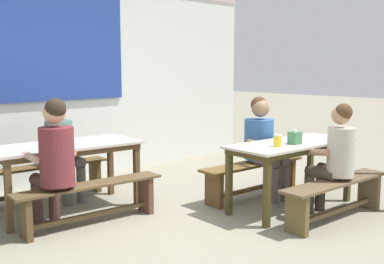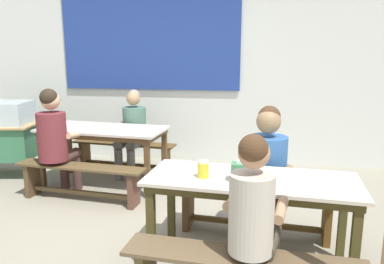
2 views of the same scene
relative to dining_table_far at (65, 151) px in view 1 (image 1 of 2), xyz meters
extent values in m
plane|color=gray|center=(0.85, -1.27, -0.68)|extent=(40.00, 40.00, 0.00)
cube|color=silver|center=(0.85, 1.38, 0.70)|extent=(6.91, 0.12, 2.76)
cube|color=navy|center=(0.27, 1.29, 1.23)|extent=(2.80, 0.03, 1.54)
cube|color=beige|center=(0.00, 0.00, 0.06)|extent=(1.66, 0.88, 0.03)
cube|color=brown|center=(0.00, 0.00, 0.02)|extent=(1.57, 0.81, 0.06)
cube|color=brown|center=(0.74, 0.24, -0.34)|extent=(0.07, 0.07, 0.67)
cube|color=brown|center=(0.69, -0.37, -0.34)|extent=(0.07, 0.07, 0.67)
cube|color=brown|center=(-0.74, -0.24, -0.34)|extent=(0.07, 0.07, 0.67)
cube|color=beige|center=(1.90, -1.65, 0.06)|extent=(1.65, 0.76, 0.03)
cube|color=#433C1A|center=(1.90, -1.65, 0.02)|extent=(1.57, 0.70, 0.06)
cube|color=#433C1A|center=(2.64, -1.44, -0.34)|extent=(0.06, 0.06, 0.67)
cube|color=#433C1A|center=(2.61, -1.97, -0.34)|extent=(0.06, 0.06, 0.67)
cube|color=#433C1A|center=(1.20, -1.34, -0.34)|extent=(0.06, 0.06, 0.67)
cube|color=#433C1A|center=(1.16, -1.87, -0.34)|extent=(0.06, 0.06, 0.67)
cube|color=brown|center=(0.05, 0.58, -0.26)|extent=(1.54, 0.40, 0.02)
cube|color=brown|center=(0.69, 0.52, -0.48)|extent=(0.08, 0.23, 0.40)
cube|color=brown|center=(0.05, 0.58, -0.58)|extent=(1.25, 0.16, 0.04)
cube|color=brown|center=(-0.05, -0.58, -0.26)|extent=(1.58, 0.41, 0.02)
cube|color=brown|center=(0.60, -0.64, -0.48)|extent=(0.08, 0.23, 0.40)
cube|color=brown|center=(-0.71, -0.52, -0.48)|extent=(0.08, 0.23, 0.40)
cube|color=brown|center=(-0.05, -0.58, -0.58)|extent=(1.28, 0.16, 0.04)
cube|color=brown|center=(1.94, -1.07, -0.27)|extent=(1.55, 0.41, 0.03)
cube|color=brown|center=(2.59, -1.11, -0.48)|extent=(0.08, 0.26, 0.40)
cube|color=brown|center=(1.30, -1.03, -0.48)|extent=(0.08, 0.26, 0.40)
cube|color=brown|center=(1.94, -1.07, -0.58)|extent=(1.26, 0.13, 0.04)
cube|color=brown|center=(1.86, -2.24, -0.27)|extent=(1.57, 0.39, 0.03)
cube|color=brown|center=(2.52, -2.28, -0.48)|extent=(0.08, 0.25, 0.40)
cube|color=brown|center=(1.21, -2.19, -0.48)|extent=(0.08, 0.25, 0.40)
cube|color=brown|center=(1.86, -2.24, -0.58)|extent=(1.27, 0.13, 0.04)
cylinder|color=#5F5E5C|center=(0.11, 0.20, -0.47)|extent=(0.11, 0.11, 0.43)
cylinder|color=#5F5E5C|center=(0.29, 0.19, -0.47)|extent=(0.11, 0.11, 0.43)
cylinder|color=#5F5E5C|center=(0.13, 0.39, -0.20)|extent=(0.16, 0.43, 0.13)
cylinder|color=#5F5E5C|center=(0.31, 0.37, -0.20)|extent=(0.16, 0.43, 0.13)
cylinder|color=#4B7260|center=(0.23, 0.57, 0.03)|extent=(0.33, 0.33, 0.48)
sphere|color=tan|center=(0.23, 0.55, 0.40)|extent=(0.19, 0.19, 0.19)
sphere|color=gray|center=(0.23, 0.58, 0.43)|extent=(0.18, 0.18, 0.18)
cylinder|color=tan|center=(0.03, 0.40, 0.01)|extent=(0.09, 0.31, 0.10)
cylinder|color=tan|center=(0.40, 0.37, 0.01)|extent=(0.09, 0.31, 0.11)
cylinder|color=#655B5D|center=(1.89, -1.43, -0.47)|extent=(0.11, 0.11, 0.43)
cylinder|color=#655B5D|center=(2.06, -1.46, -0.47)|extent=(0.11, 0.11, 0.43)
cylinder|color=#655B5D|center=(1.92, -1.25, -0.20)|extent=(0.20, 0.43, 0.13)
cylinder|color=#655B5D|center=(2.10, -1.28, -0.20)|extent=(0.20, 0.43, 0.13)
cylinder|color=#3362A3|center=(2.04, -1.08, 0.03)|extent=(0.36, 0.36, 0.49)
sphere|color=#8E704C|center=(2.03, -1.10, 0.42)|extent=(0.22, 0.22, 0.22)
sphere|color=#4C331E|center=(2.04, -1.07, 0.46)|extent=(0.20, 0.20, 0.20)
cylinder|color=#8E704C|center=(1.81, -1.22, 0.02)|extent=(0.12, 0.31, 0.08)
cylinder|color=#8E704C|center=(2.20, -1.29, 0.02)|extent=(0.12, 0.31, 0.08)
cylinder|color=#4E322F|center=(-0.27, -0.24, -0.47)|extent=(0.11, 0.11, 0.43)
cylinder|color=#4E322F|center=(-0.45, -0.22, -0.47)|extent=(0.11, 0.11, 0.43)
cylinder|color=#4E322F|center=(-0.29, -0.40, -0.20)|extent=(0.16, 0.37, 0.13)
cylinder|color=#4E322F|center=(-0.47, -0.38, -0.20)|extent=(0.16, 0.37, 0.13)
cylinder|color=maroon|center=(-0.39, -0.55, 0.07)|extent=(0.33, 0.33, 0.56)
sphere|color=tan|center=(-0.39, -0.53, 0.49)|extent=(0.22, 0.22, 0.22)
sphere|color=#2D2319|center=(-0.39, -0.56, 0.53)|extent=(0.20, 0.20, 0.20)
cylinder|color=tan|center=(-0.19, -0.39, 0.06)|extent=(0.09, 0.31, 0.11)
cylinder|color=tan|center=(-0.56, -0.36, 0.06)|extent=(0.09, 0.31, 0.09)
cylinder|color=#473D31|center=(2.06, -1.94, -0.47)|extent=(0.11, 0.11, 0.43)
cylinder|color=#473D31|center=(1.88, -1.90, -0.47)|extent=(0.11, 0.11, 0.43)
cylinder|color=#473D31|center=(2.03, -2.10, -0.20)|extent=(0.20, 0.38, 0.13)
cylinder|color=#473D31|center=(1.85, -2.06, -0.20)|extent=(0.20, 0.38, 0.13)
cylinder|color=#BCB4A3|center=(1.91, -2.24, 0.04)|extent=(0.28, 0.28, 0.51)
sphere|color=tan|center=(1.91, -2.22, 0.42)|extent=(0.19, 0.19, 0.19)
sphere|color=#4C331E|center=(1.91, -2.25, 0.46)|extent=(0.18, 0.18, 0.18)
cylinder|color=tan|center=(2.10, -2.10, 0.03)|extent=(0.13, 0.31, 0.10)
cylinder|color=tan|center=(1.79, -2.04, 0.03)|extent=(0.13, 0.31, 0.11)
cube|color=#3F7F52|center=(1.82, -1.74, 0.15)|extent=(0.13, 0.11, 0.13)
cube|color=white|center=(1.82, -1.74, 0.22)|extent=(0.05, 0.03, 0.02)
cylinder|color=yellow|center=(1.54, -1.71, 0.14)|extent=(0.09, 0.09, 0.12)
cylinder|color=white|center=(1.54, -1.71, 0.20)|extent=(0.08, 0.08, 0.02)
camera|label=1|loc=(-2.48, -4.58, 0.91)|focal=43.56mm
camera|label=2|loc=(1.91, -4.41, 1.01)|focal=34.80mm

